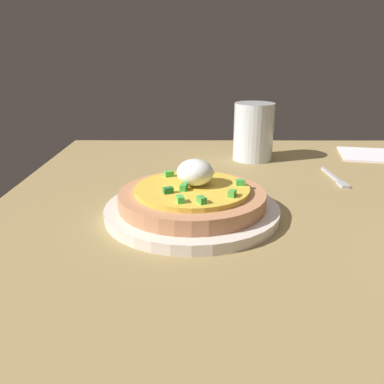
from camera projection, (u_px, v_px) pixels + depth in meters
dining_table at (278, 216)px, 59.07cm from camera, size 93.02×85.64×2.47cm
plate at (192, 210)px, 56.06cm from camera, size 24.31×24.31×1.47cm
pizza at (192, 195)px, 55.35cm from camera, size 20.32×20.32×6.42cm
cup_far at (255, 134)px, 83.28cm from camera, size 8.25×8.25×11.75cm
fork at (336, 179)px, 71.31cm from camera, size 11.57×1.51×0.50cm
napkin at (370, 155)px, 87.63cm from camera, size 14.72×14.72×0.40cm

